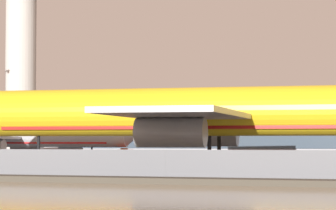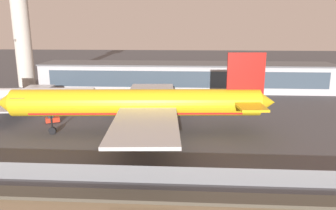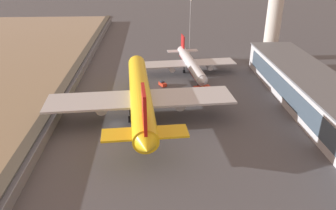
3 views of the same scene
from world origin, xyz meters
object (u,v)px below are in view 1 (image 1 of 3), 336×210
Objects in this scene: passenger_jet_silver at (9,136)px; baggage_tug at (44,161)px; ops_van at (124,157)px; cargo_jet_yellow at (191,114)px; control_tower at (21,38)px.

passenger_jet_silver is 11.21× the size of baggage_tug.
cargo_jet_yellow is at bearing -50.90° from ops_van.
control_tower is at bearing 122.06° from baggage_tug.
baggage_tug is at bearing -57.94° from control_tower.
cargo_jet_yellow is 24.13m from baggage_tug.
cargo_jet_yellow is 10.60× the size of ops_van.
baggage_tug is at bearing -116.68° from ops_van.
ops_van is at bearing -43.57° from control_tower.
baggage_tug is at bearing -43.31° from passenger_jet_silver.
cargo_jet_yellow is 1.38× the size of control_tower.
baggage_tug is 0.64× the size of ops_van.
ops_van is at bearing 129.10° from cargo_jet_yellow.
passenger_jet_silver is at bearing -63.59° from control_tower.
cargo_jet_yellow reaches higher than passenger_jet_silver.
control_tower reaches higher than cargo_jet_yellow.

